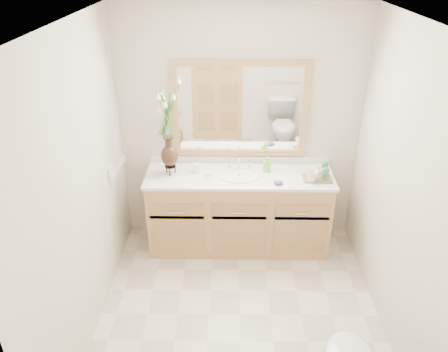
{
  "coord_description": "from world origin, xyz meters",
  "views": [
    {
      "loc": [
        -0.09,
        -2.77,
        2.83
      ],
      "look_at": [
        -0.15,
        0.65,
        1.01
      ],
      "focal_mm": 35.0,
      "sensor_mm": 36.0,
      "label": 1
    }
  ],
  "objects_px": {
    "tumbler": "(196,168)",
    "tray": "(317,178)",
    "flower_vase": "(167,121)",
    "soap_bottle": "(267,164)"
  },
  "relations": [
    {
      "from": "soap_bottle",
      "to": "tumbler",
      "type": "bearing_deg",
      "value": -175.9
    },
    {
      "from": "flower_vase",
      "to": "tumbler",
      "type": "distance_m",
      "value": 0.56
    },
    {
      "from": "tumbler",
      "to": "tray",
      "type": "relative_size",
      "value": 0.33
    },
    {
      "from": "flower_vase",
      "to": "soap_bottle",
      "type": "xyz_separation_m",
      "value": [
        0.95,
        0.07,
        -0.48
      ]
    },
    {
      "from": "flower_vase",
      "to": "soap_bottle",
      "type": "bearing_deg",
      "value": 4.1
    },
    {
      "from": "soap_bottle",
      "to": "tray",
      "type": "distance_m",
      "value": 0.51
    },
    {
      "from": "soap_bottle",
      "to": "tray",
      "type": "relative_size",
      "value": 0.54
    },
    {
      "from": "tumbler",
      "to": "soap_bottle",
      "type": "bearing_deg",
      "value": 2.8
    },
    {
      "from": "flower_vase",
      "to": "tray",
      "type": "distance_m",
      "value": 1.53
    },
    {
      "from": "tray",
      "to": "tumbler",
      "type": "bearing_deg",
      "value": 176.06
    }
  ]
}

